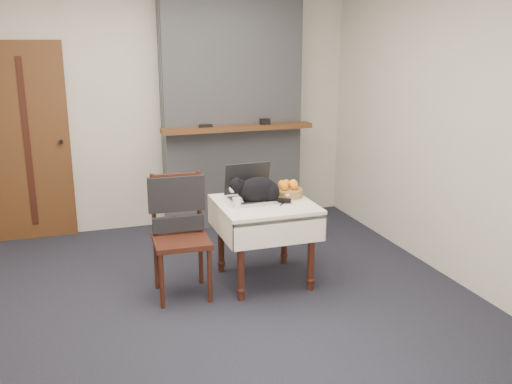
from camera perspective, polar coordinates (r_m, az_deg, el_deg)
ground at (r=4.65m, az=-6.69°, el=-10.73°), size 4.50×4.50×0.00m
room_shell at (r=4.64m, az=-8.59°, el=11.82°), size 4.52×4.01×2.61m
door at (r=6.18m, az=-21.89°, el=4.58°), size 0.82×0.10×2.00m
chimney at (r=6.23m, az=-2.45°, el=8.52°), size 1.62×0.48×2.60m
side_table at (r=4.77m, az=0.84°, el=-2.34°), size 0.78×0.78×0.70m
laptop at (r=4.81m, az=-0.46°, el=0.13°), size 0.42×0.37×0.30m
cat at (r=4.70m, az=0.22°, el=0.18°), size 0.50×0.24×0.25m
cream_jar at (r=4.59m, az=-1.93°, el=-1.06°), size 0.07×0.07×0.08m
pill_bottle at (r=4.71m, az=3.17°, el=-0.65°), size 0.04×0.04×0.08m
fruit_basket at (r=4.90m, az=3.22°, el=0.18°), size 0.25×0.25×0.14m
desk_clutter at (r=4.80m, az=2.75°, el=-0.78°), size 0.14×0.11×0.01m
chair at (r=4.61m, az=-7.75°, el=-2.58°), size 0.46×0.45×0.98m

